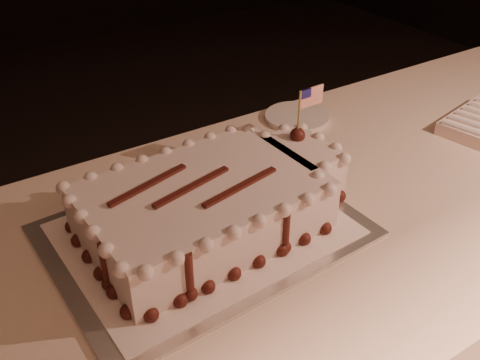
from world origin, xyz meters
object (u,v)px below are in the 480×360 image
banquet_table (278,341)px  sheet_cake (216,201)px  side_plate (297,117)px  cake_board (204,231)px

banquet_table → sheet_cake: size_ratio=4.57×
banquet_table → side_plate: 0.56m
side_plate → cake_board: bearing=-147.7°
banquet_table → sheet_cake: 0.46m
sheet_cake → side_plate: bearing=34.0°
cake_board → sheet_cake: size_ratio=1.05×
sheet_cake → side_plate: 0.48m
banquet_table → cake_board: 0.41m
sheet_cake → side_plate: sheet_cake is taller
cake_board → banquet_table: bearing=-15.5°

